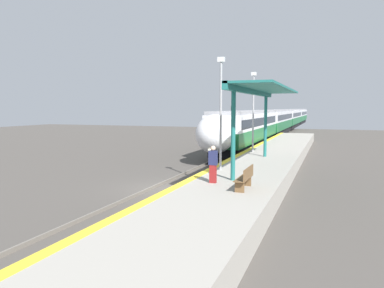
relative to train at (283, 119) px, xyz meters
The scene contains 11 objects.
ground_plane 49.45m from the train, 90.00° to the right, with size 120.00×120.00×0.00m, color #4C4742.
rail_left 49.46m from the train, 90.83° to the right, with size 0.08×90.00×0.15m, color slate.
rail_right 49.46m from the train, 89.17° to the right, with size 0.08×90.00×0.15m, color slate.
train is the anchor object (origin of this frame).
platform_right 49.58m from the train, 85.59° to the right, with size 4.13×64.00×0.97m.
platform_bench 52.60m from the train, 84.86° to the right, with size 0.44×1.72×0.89m.
person_waiting 51.69m from the train, 86.54° to the right, with size 0.36×0.22×1.60m.
railway_signal 26.34m from the train, 95.42° to the right, with size 0.28×0.28×4.35m.
lamppost_near 48.32m from the train, 87.05° to the right, with size 0.36×0.20×5.77m.
lamppost_mid 39.79m from the train, 86.42° to the right, with size 0.36×0.20×5.77m.
station_canopy 46.68m from the train, 84.64° to the right, with size 2.02×11.65×4.29m.
Camera 1 is at (7.79, -17.35, 4.16)m, focal length 35.00 mm.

